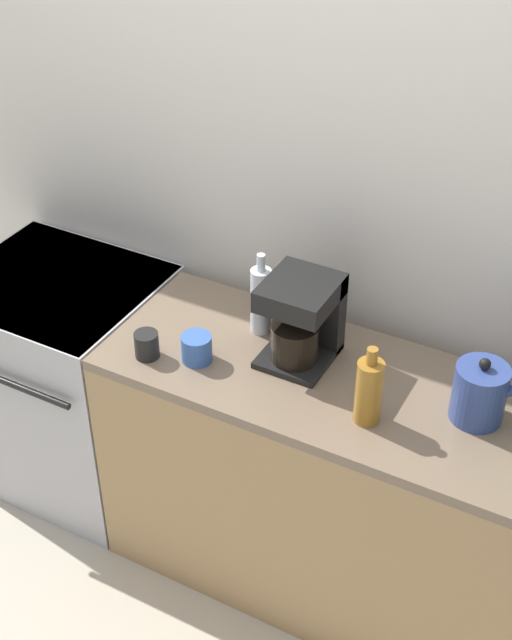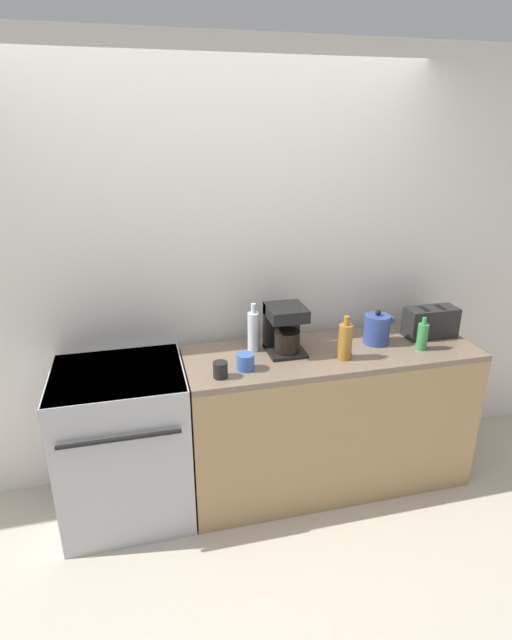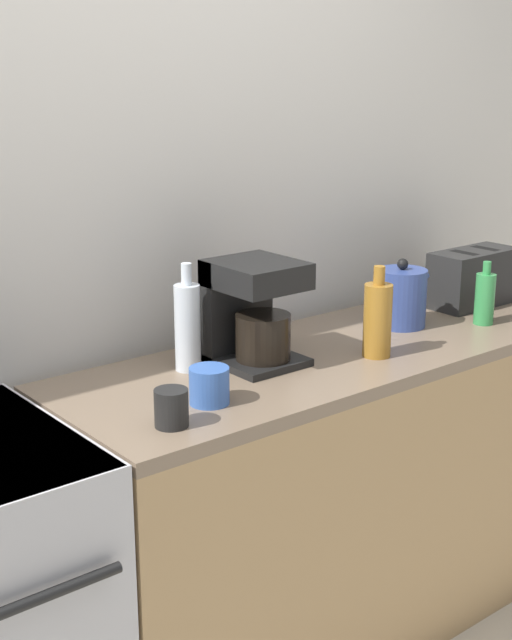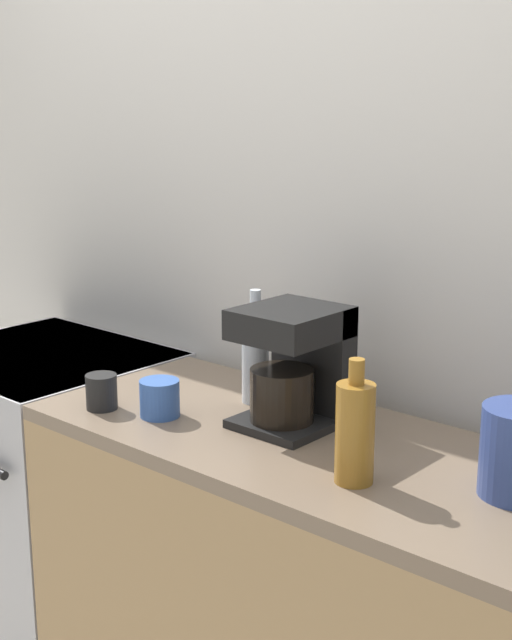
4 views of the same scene
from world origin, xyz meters
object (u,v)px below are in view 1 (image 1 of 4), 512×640
Objects in this scene: cup_black at (147,345)px; cup_blue at (197,348)px; kettle at (480,393)px; coffee_maker at (302,316)px; bottle_amber at (369,391)px; bottle_clear at (261,299)px; stove at (69,378)px.

cup_blue is at bearing 21.47° from cup_black.
kettle is 2.20× the size of cup_blue.
bottle_amber is at bearing -31.61° from coffee_maker.
bottle_clear is at bearing 49.46° from cup_black.
coffee_maker reaches higher than stove.
kettle is (1.53, 0.02, 0.53)m from stove.
cup_black is at bearing -19.92° from stove.
bottle_amber is at bearing -0.27° from cup_blue.
bottle_clear reaches higher than cup_blue.
stove is 9.43× the size of cup_blue.
coffee_maker is 0.18m from bottle_clear.
cup_blue reaches higher than stove.
stove is 1.37m from bottle_amber.
bottle_clear is 0.27m from cup_blue.
bottle_clear is at bearing 163.18° from coffee_maker.
bottle_amber is 2.65× the size of cup_blue.
cup_black is at bearing -130.54° from bottle_clear.
stove is 0.97m from bottle_clear.
coffee_maker is 3.25× the size of cup_black.
coffee_maker is 1.10× the size of bottle_amber.
cup_black reaches higher than stove.
cup_black is at bearing -158.53° from cup_blue.
coffee_maker is at bearing -16.82° from bottle_clear.
kettle is 0.58m from coffee_maker.
bottle_clear is 3.00× the size of cup_blue.
bottle_amber is (1.25, -0.14, 0.55)m from stove.
stove is at bearing 168.81° from cup_blue.
coffee_maker is at bearing 2.83° from stove.
stove is 3.15× the size of bottle_clear.
bottle_clear is 1.13× the size of bottle_amber.
bottle_clear is at bearing 66.48° from cup_blue.
bottle_amber is (0.30, -0.18, -0.04)m from coffee_maker.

